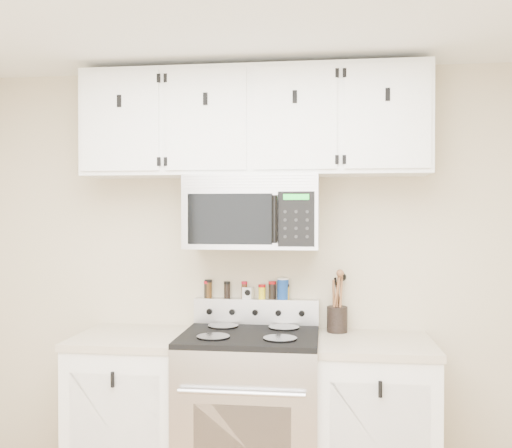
{
  "coord_description": "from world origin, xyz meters",
  "views": [
    {
      "loc": [
        0.41,
        -1.73,
        1.62
      ],
      "look_at": [
        0.03,
        1.45,
        1.56
      ],
      "focal_mm": 40.0,
      "sensor_mm": 36.0,
      "label": 1
    }
  ],
  "objects_px": {
    "microwave": "(253,212)",
    "salt_canister": "(283,289)",
    "utensil_crock": "(337,317)",
    "range": "(250,415)"
  },
  "relations": [
    {
      "from": "microwave",
      "to": "salt_canister",
      "type": "distance_m",
      "value": 0.52
    },
    {
      "from": "utensil_crock",
      "to": "salt_canister",
      "type": "xyz_separation_m",
      "value": [
        -0.33,
        0.06,
        0.16
      ]
    },
    {
      "from": "salt_canister",
      "to": "utensil_crock",
      "type": "bearing_deg",
      "value": -10.26
    },
    {
      "from": "microwave",
      "to": "utensil_crock",
      "type": "xyz_separation_m",
      "value": [
        0.49,
        0.1,
        -0.62
      ]
    },
    {
      "from": "microwave",
      "to": "salt_canister",
      "type": "height_order",
      "value": "microwave"
    },
    {
      "from": "utensil_crock",
      "to": "salt_canister",
      "type": "bearing_deg",
      "value": 169.74
    },
    {
      "from": "utensil_crock",
      "to": "salt_canister",
      "type": "height_order",
      "value": "utensil_crock"
    },
    {
      "from": "range",
      "to": "microwave",
      "type": "height_order",
      "value": "microwave"
    },
    {
      "from": "microwave",
      "to": "utensil_crock",
      "type": "distance_m",
      "value": 0.8
    },
    {
      "from": "range",
      "to": "utensil_crock",
      "type": "distance_m",
      "value": 0.75
    }
  ]
}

